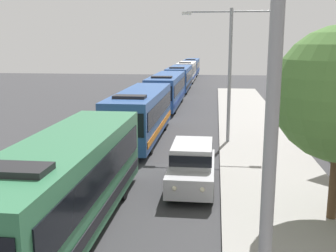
{
  "coord_description": "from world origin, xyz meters",
  "views": [
    {
      "loc": [
        3.3,
        1.5,
        5.96
      ],
      "look_at": [
        1.14,
        19.77,
        2.18
      ],
      "focal_mm": 43.14,
      "sensor_mm": 36.0,
      "label": 1
    }
  ],
  "objects_px": {
    "bus_rear": "(187,71)",
    "white_suv": "(192,164)",
    "streetlamp_near": "(272,111)",
    "bus_middle": "(167,89)",
    "bus_tail_end": "(192,66)",
    "bus_fourth_in_line": "(179,78)",
    "bus_lead": "(66,182)",
    "streetlamp_mid": "(230,61)",
    "bus_second_in_line": "(141,113)"
  },
  "relations": [
    {
      "from": "bus_second_in_line",
      "to": "bus_tail_end",
      "type": "xyz_separation_m",
      "value": [
        0.0,
        52.16,
        0.0
      ]
    },
    {
      "from": "bus_tail_end",
      "to": "streetlamp_near",
      "type": "height_order",
      "value": "streetlamp_near"
    },
    {
      "from": "bus_fourth_in_line",
      "to": "bus_rear",
      "type": "xyz_separation_m",
      "value": [
        -0.0,
        12.76,
        -0.0
      ]
    },
    {
      "from": "bus_lead",
      "to": "streetlamp_near",
      "type": "xyz_separation_m",
      "value": [
        5.4,
        -5.84,
        3.33
      ]
    },
    {
      "from": "bus_second_in_line",
      "to": "bus_fourth_in_line",
      "type": "relative_size",
      "value": 0.99
    },
    {
      "from": "bus_lead",
      "to": "bus_fourth_in_line",
      "type": "distance_m",
      "value": 39.52
    },
    {
      "from": "streetlamp_near",
      "to": "white_suv",
      "type": "bearing_deg",
      "value": 99.28
    },
    {
      "from": "streetlamp_mid",
      "to": "bus_second_in_line",
      "type": "bearing_deg",
      "value": 174.94
    },
    {
      "from": "bus_second_in_line",
      "to": "streetlamp_mid",
      "type": "relative_size",
      "value": 1.39
    },
    {
      "from": "bus_middle",
      "to": "streetlamp_near",
      "type": "height_order",
      "value": "streetlamp_near"
    },
    {
      "from": "bus_second_in_line",
      "to": "bus_rear",
      "type": "height_order",
      "value": "same"
    },
    {
      "from": "bus_fourth_in_line",
      "to": "white_suv",
      "type": "xyz_separation_m",
      "value": [
        3.7,
        -34.95,
        -0.66
      ]
    },
    {
      "from": "bus_middle",
      "to": "white_suv",
      "type": "relative_size",
      "value": 2.53
    },
    {
      "from": "bus_tail_end",
      "to": "streetlamp_near",
      "type": "bearing_deg",
      "value": -85.65
    },
    {
      "from": "bus_fourth_in_line",
      "to": "bus_tail_end",
      "type": "relative_size",
      "value": 0.95
    },
    {
      "from": "bus_rear",
      "to": "streetlamp_mid",
      "type": "xyz_separation_m",
      "value": [
        5.4,
        -39.87,
        3.25
      ]
    },
    {
      "from": "bus_fourth_in_line",
      "to": "streetlamp_mid",
      "type": "xyz_separation_m",
      "value": [
        5.4,
        -27.11,
        3.25
      ]
    },
    {
      "from": "bus_lead",
      "to": "white_suv",
      "type": "xyz_separation_m",
      "value": [
        3.7,
        4.57,
        -0.66
      ]
    },
    {
      "from": "white_suv",
      "to": "bus_lead",
      "type": "bearing_deg",
      "value": -129.0
    },
    {
      "from": "bus_lead",
      "to": "bus_fourth_in_line",
      "type": "relative_size",
      "value": 0.98
    },
    {
      "from": "bus_middle",
      "to": "bus_rear",
      "type": "bearing_deg",
      "value": 90.0
    },
    {
      "from": "bus_second_in_line",
      "to": "streetlamp_near",
      "type": "distance_m",
      "value": 19.77
    },
    {
      "from": "bus_middle",
      "to": "bus_fourth_in_line",
      "type": "bearing_deg",
      "value": 90.0
    },
    {
      "from": "bus_fourth_in_line",
      "to": "bus_rear",
      "type": "height_order",
      "value": "same"
    },
    {
      "from": "bus_second_in_line",
      "to": "bus_fourth_in_line",
      "type": "bearing_deg",
      "value": 90.0
    },
    {
      "from": "bus_lead",
      "to": "bus_middle",
      "type": "distance_m",
      "value": 26.22
    },
    {
      "from": "bus_second_in_line",
      "to": "bus_fourth_in_line",
      "type": "xyz_separation_m",
      "value": [
        0.0,
        26.63,
        0.0
      ]
    },
    {
      "from": "bus_fourth_in_line",
      "to": "streetlamp_near",
      "type": "height_order",
      "value": "streetlamp_near"
    },
    {
      "from": "streetlamp_near",
      "to": "bus_lead",
      "type": "bearing_deg",
      "value": 132.75
    },
    {
      "from": "bus_fourth_in_line",
      "to": "streetlamp_mid",
      "type": "height_order",
      "value": "streetlamp_mid"
    },
    {
      "from": "white_suv",
      "to": "streetlamp_near",
      "type": "distance_m",
      "value": 11.27
    },
    {
      "from": "bus_rear",
      "to": "streetlamp_near",
      "type": "relative_size",
      "value": 1.35
    },
    {
      "from": "bus_fourth_in_line",
      "to": "streetlamp_mid",
      "type": "relative_size",
      "value": 1.41
    },
    {
      "from": "white_suv",
      "to": "streetlamp_mid",
      "type": "distance_m",
      "value": 8.93
    },
    {
      "from": "bus_middle",
      "to": "bus_tail_end",
      "type": "xyz_separation_m",
      "value": [
        -0.0,
        38.83,
        -0.0
      ]
    },
    {
      "from": "bus_second_in_line",
      "to": "bus_tail_end",
      "type": "distance_m",
      "value": 52.16
    },
    {
      "from": "bus_middle",
      "to": "white_suv",
      "type": "xyz_separation_m",
      "value": [
        3.7,
        -21.65,
        -0.66
      ]
    },
    {
      "from": "bus_second_in_line",
      "to": "bus_rear",
      "type": "distance_m",
      "value": 39.39
    },
    {
      "from": "bus_lead",
      "to": "bus_fourth_in_line",
      "type": "bearing_deg",
      "value": 90.0
    },
    {
      "from": "bus_second_in_line",
      "to": "bus_middle",
      "type": "height_order",
      "value": "same"
    },
    {
      "from": "streetlamp_mid",
      "to": "streetlamp_near",
      "type": "bearing_deg",
      "value": -90.0
    },
    {
      "from": "streetlamp_near",
      "to": "bus_fourth_in_line",
      "type": "bearing_deg",
      "value": 96.79
    },
    {
      "from": "streetlamp_mid",
      "to": "bus_lead",
      "type": "bearing_deg",
      "value": -113.51
    },
    {
      "from": "bus_lead",
      "to": "bus_fourth_in_line",
      "type": "height_order",
      "value": "same"
    },
    {
      "from": "bus_rear",
      "to": "bus_tail_end",
      "type": "distance_m",
      "value": 12.77
    },
    {
      "from": "bus_fourth_in_line",
      "to": "streetlamp_near",
      "type": "relative_size",
      "value": 1.4
    },
    {
      "from": "bus_fourth_in_line",
      "to": "streetlamp_near",
      "type": "xyz_separation_m",
      "value": [
        5.4,
        -45.36,
        3.33
      ]
    },
    {
      "from": "bus_rear",
      "to": "white_suv",
      "type": "bearing_deg",
      "value": -85.57
    },
    {
      "from": "bus_lead",
      "to": "white_suv",
      "type": "relative_size",
      "value": 2.32
    },
    {
      "from": "bus_middle",
      "to": "bus_tail_end",
      "type": "relative_size",
      "value": 1.01
    }
  ]
}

